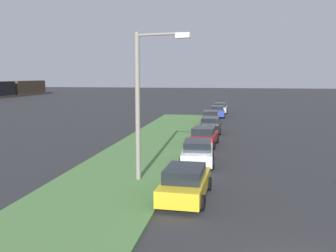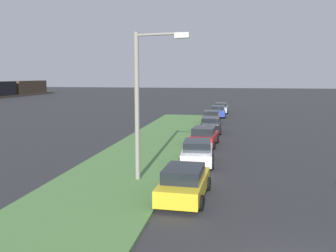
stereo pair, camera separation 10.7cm
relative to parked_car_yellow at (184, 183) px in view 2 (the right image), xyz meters
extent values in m
cube|color=#517F42|center=(3.52, 3.96, -0.66)|extent=(60.00, 6.00, 0.12)
cube|color=gold|center=(0.05, 0.00, -0.15)|extent=(4.37, 1.97, 0.70)
cube|color=black|center=(-0.15, 0.01, 0.48)|extent=(2.26, 1.69, 0.55)
cylinder|color=black|center=(1.44, 0.84, -0.40)|extent=(0.65, 0.25, 0.64)
cylinder|color=black|center=(1.36, -0.96, -0.40)|extent=(0.65, 0.25, 0.64)
cylinder|color=black|center=(-1.26, 0.95, -0.40)|extent=(0.65, 0.25, 0.64)
cylinder|color=black|center=(-1.34, -0.85, -0.40)|extent=(0.65, 0.25, 0.64)
cube|color=silver|center=(6.66, 0.06, -0.15)|extent=(4.39, 2.03, 0.70)
cube|color=black|center=(6.46, 0.04, 0.48)|extent=(2.28, 1.72, 0.55)
cylinder|color=black|center=(7.96, 1.03, -0.40)|extent=(0.65, 0.25, 0.64)
cylinder|color=black|center=(8.06, -0.77, -0.40)|extent=(0.65, 0.25, 0.64)
cylinder|color=black|center=(5.26, 0.88, -0.40)|extent=(0.65, 0.25, 0.64)
cylinder|color=black|center=(5.36, -0.92, -0.40)|extent=(0.65, 0.25, 0.64)
cube|color=red|center=(12.57, 0.10, -0.15)|extent=(4.40, 2.05, 0.70)
cube|color=black|center=(12.37, 0.11, 0.48)|extent=(2.29, 1.73, 0.55)
cylinder|color=black|center=(13.97, 0.92, -0.40)|extent=(0.65, 0.26, 0.64)
cylinder|color=black|center=(13.86, -0.88, -0.40)|extent=(0.65, 0.26, 0.64)
cylinder|color=black|center=(11.27, 1.08, -0.40)|extent=(0.65, 0.26, 0.64)
cylinder|color=black|center=(11.17, -0.72, -0.40)|extent=(0.65, 0.26, 0.64)
cube|color=black|center=(19.36, 0.02, -0.15)|extent=(4.38, 1.99, 0.70)
cube|color=black|center=(19.16, 0.01, 0.48)|extent=(2.27, 1.70, 0.55)
cylinder|color=black|center=(20.66, 0.98, -0.40)|extent=(0.65, 0.25, 0.64)
cylinder|color=black|center=(20.74, -0.82, -0.40)|extent=(0.65, 0.25, 0.64)
cylinder|color=black|center=(17.97, 0.86, -0.40)|extent=(0.65, 0.25, 0.64)
cylinder|color=black|center=(18.05, -0.94, -0.40)|extent=(0.65, 0.25, 0.64)
cube|color=orange|center=(26.01, 0.34, -0.15)|extent=(4.34, 1.89, 0.70)
cube|color=black|center=(25.81, 0.34, 0.48)|extent=(2.23, 1.65, 0.55)
cylinder|color=black|center=(27.34, 1.27, -0.40)|extent=(0.64, 0.23, 0.64)
cylinder|color=black|center=(27.38, -0.53, -0.40)|extent=(0.64, 0.23, 0.64)
cylinder|color=black|center=(24.64, 1.22, -0.40)|extent=(0.64, 0.23, 0.64)
cylinder|color=black|center=(24.68, -0.58, -0.40)|extent=(0.64, 0.23, 0.64)
cube|color=#23389E|center=(32.76, -0.10, -0.15)|extent=(4.36, 1.95, 0.70)
cube|color=black|center=(32.56, -0.11, 0.48)|extent=(2.26, 1.68, 0.55)
cylinder|color=black|center=(34.08, 0.85, -0.40)|extent=(0.65, 0.24, 0.64)
cylinder|color=black|center=(34.14, -0.95, -0.40)|extent=(0.65, 0.24, 0.64)
cylinder|color=black|center=(31.38, 0.75, -0.40)|extent=(0.65, 0.24, 0.64)
cylinder|color=black|center=(31.45, -1.05, -0.40)|extent=(0.65, 0.24, 0.64)
cube|color=#B2B5BA|center=(38.02, -0.35, -0.15)|extent=(4.30, 1.81, 0.70)
cube|color=black|center=(37.82, -0.35, 0.48)|extent=(2.20, 1.61, 0.55)
cylinder|color=black|center=(39.37, 0.55, -0.40)|extent=(0.64, 0.22, 0.64)
cylinder|color=black|center=(39.37, -1.25, -0.40)|extent=(0.64, 0.22, 0.64)
cylinder|color=black|center=(36.67, 0.56, -0.40)|extent=(0.64, 0.22, 0.64)
cylinder|color=black|center=(36.67, -1.24, -0.40)|extent=(0.64, 0.22, 0.64)
cube|color=#473828|center=(77.68, 53.05, 1.48)|extent=(14.00, 3.00, 3.40)
cylinder|color=gray|center=(2.27, 2.70, 3.03)|extent=(0.24, 0.24, 7.50)
cylinder|color=gray|center=(2.04, 1.52, 6.63)|extent=(0.58, 2.38, 0.12)
cube|color=silver|center=(1.81, 0.34, 6.53)|extent=(0.49, 0.76, 0.24)
camera|label=1|loc=(-15.68, -1.93, 4.70)|focal=39.56mm
camera|label=2|loc=(-15.66, -2.04, 4.70)|focal=39.56mm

